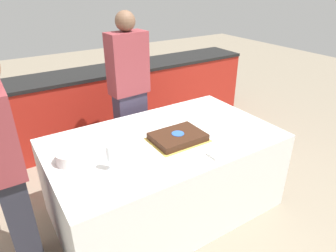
{
  "coord_description": "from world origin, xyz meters",
  "views": [
    {
      "loc": [
        -1.17,
        -1.88,
        1.96
      ],
      "look_at": [
        0.03,
        0.0,
        0.85
      ],
      "focal_mm": 32.0,
      "sensor_mm": 36.0,
      "label": 1
    }
  ],
  "objects": [
    {
      "name": "dining_table",
      "position": [
        0.0,
        0.0,
        0.37
      ],
      "size": [
        1.93,
        1.15,
        0.75
      ],
      "color": "silver",
      "rests_on": "ground_plane"
    },
    {
      "name": "person_seated_left",
      "position": [
        -1.18,
        0.0,
        0.86
      ],
      "size": [
        0.23,
        0.42,
        1.64
      ],
      "rotation": [
        0.0,
        0.0,
        1.57
      ],
      "color": "#282833",
      "rests_on": "ground_plane"
    },
    {
      "name": "side_plate_near_cake",
      "position": [
        0.16,
        0.21,
        0.75
      ],
      "size": [
        0.17,
        0.17,
        0.0
      ],
      "color": "white",
      "rests_on": "dining_table"
    },
    {
      "name": "wine_glass",
      "position": [
        -0.56,
        -0.19,
        0.88
      ],
      "size": [
        0.06,
        0.06,
        0.19
      ],
      "color": "white",
      "rests_on": "dining_table"
    },
    {
      "name": "back_counter",
      "position": [
        0.0,
        1.65,
        0.46
      ],
      "size": [
        4.4,
        0.58,
        0.92
      ],
      "color": "#A82319",
      "rests_on": "ground_plane"
    },
    {
      "name": "ground_plane",
      "position": [
        0.0,
        0.0,
        0.0
      ],
      "size": [
        14.0,
        14.0,
        0.0
      ],
      "primitive_type": "plane",
      "color": "gray"
    },
    {
      "name": "utensil_pile",
      "position": [
        0.21,
        -0.46,
        0.76
      ],
      "size": [
        0.17,
        0.1,
        0.02
      ],
      "color": "white",
      "rests_on": "dining_table"
    },
    {
      "name": "person_cutting_cake",
      "position": [
        0.07,
        0.79,
        0.87
      ],
      "size": [
        0.41,
        0.23,
        1.69
      ],
      "rotation": [
        0.0,
        0.0,
        -3.05
      ],
      "color": "#383347",
      "rests_on": "ground_plane"
    },
    {
      "name": "cake",
      "position": [
        0.07,
        -0.1,
        0.78
      ],
      "size": [
        0.46,
        0.35,
        0.06
      ],
      "color": "gold",
      "rests_on": "dining_table"
    },
    {
      "name": "side_plate_right_edge",
      "position": [
        0.55,
        0.16,
        0.75
      ],
      "size": [
        0.17,
        0.17,
        0.0
      ],
      "color": "white",
      "rests_on": "dining_table"
    },
    {
      "name": "plate_stack",
      "position": [
        -0.77,
        0.05,
        0.79
      ],
      "size": [
        0.21,
        0.21,
        0.09
      ],
      "color": "white",
      "rests_on": "dining_table"
    }
  ]
}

